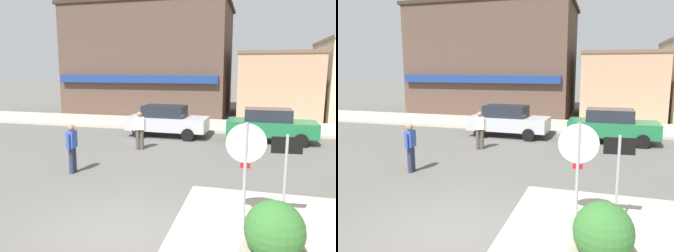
{
  "view_description": "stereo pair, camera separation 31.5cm",
  "coord_description": "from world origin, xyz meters",
  "views": [
    {
      "loc": [
        2.58,
        -5.82,
        3.35
      ],
      "look_at": [
        -0.14,
        4.5,
        1.5
      ],
      "focal_mm": 35.0,
      "sensor_mm": 36.0,
      "label": 1
    },
    {
      "loc": [
        2.88,
        -5.73,
        3.35
      ],
      "look_at": [
        -0.14,
        4.5,
        1.5
      ],
      "focal_mm": 35.0,
      "sensor_mm": 36.0,
      "label": 2
    }
  ],
  "objects": [
    {
      "name": "ground_plane",
      "position": [
        0.0,
        0.0,
        0.0
      ],
      "size": [
        160.0,
        160.0,
        0.0
      ],
      "primitive_type": "plane",
      "color": "#5B5954"
    },
    {
      "name": "kerb_far",
      "position": [
        0.0,
        13.31,
        0.07
      ],
      "size": [
        80.0,
        4.0,
        0.15
      ],
      "primitive_type": "cube",
      "color": "#B7AD99",
      "rests_on": "ground"
    },
    {
      "name": "stop_sign",
      "position": [
        2.46,
        0.87,
        1.52
      ],
      "size": [
        0.82,
        0.09,
        2.3
      ],
      "color": "#9E9EA3",
      "rests_on": "ground"
    },
    {
      "name": "one_way_sign",
      "position": [
        3.25,
        0.83,
        1.33
      ],
      "size": [
        0.6,
        0.08,
        2.1
      ],
      "color": "#9E9EA3",
      "rests_on": "ground"
    },
    {
      "name": "planter",
      "position": [
        3.0,
        -0.5,
        0.56
      ],
      "size": [
        1.1,
        1.1,
        1.23
      ],
      "color": "gray",
      "rests_on": "ground"
    },
    {
      "name": "parked_car_nearest",
      "position": [
        -1.63,
        9.93,
        0.81
      ],
      "size": [
        4.06,
        1.98,
        1.56
      ],
      "color": "#B7B7BC",
      "rests_on": "ground"
    },
    {
      "name": "parked_car_second",
      "position": [
        3.36,
        9.9,
        0.81
      ],
      "size": [
        4.01,
        1.91,
        1.56
      ],
      "color": "#1E6B3D",
      "rests_on": "ground"
    },
    {
      "name": "pedestrian_crossing_near",
      "position": [
        -2.01,
        6.94,
        0.87
      ],
      "size": [
        0.54,
        0.35,
        1.61
      ],
      "color": "#4C473D",
      "rests_on": "ground"
    },
    {
      "name": "pedestrian_crossing_far",
      "position": [
        -3.07,
        3.39,
        0.87
      ],
      "size": [
        0.24,
        0.55,
        1.61
      ],
      "color": "#2D334C",
      "rests_on": "ground"
    },
    {
      "name": "building_corner_shop",
      "position": [
        -5.23,
        18.98,
        4.04
      ],
      "size": [
        12.09,
        7.83,
        8.07
      ],
      "color": "brown",
      "rests_on": "ground"
    },
    {
      "name": "building_storefront_left_near",
      "position": [
        4.09,
        18.53,
        2.25
      ],
      "size": [
        5.22,
        6.85,
        4.5
      ],
      "color": "tan",
      "rests_on": "ground"
    }
  ]
}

